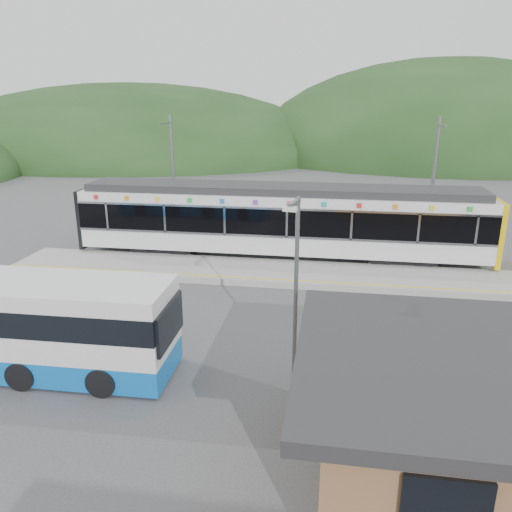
# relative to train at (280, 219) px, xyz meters

# --- Properties ---
(ground) EXTENTS (120.00, 120.00, 0.00)m
(ground) POSITION_rel_train_xyz_m (0.64, -6.00, -2.06)
(ground) COLOR #4C4C4F
(ground) RESTS_ON ground
(hills) EXTENTS (146.00, 149.00, 26.00)m
(hills) POSITION_rel_train_xyz_m (6.83, -0.71, -2.06)
(hills) COLOR #1E3D19
(hills) RESTS_ON ground
(platform) EXTENTS (26.00, 3.20, 0.30)m
(platform) POSITION_rel_train_xyz_m (0.64, -2.70, -1.91)
(platform) COLOR #9E9E99
(platform) RESTS_ON ground
(yellow_line) EXTENTS (26.00, 0.10, 0.01)m
(yellow_line) POSITION_rel_train_xyz_m (0.64, -4.00, -1.76)
(yellow_line) COLOR yellow
(yellow_line) RESTS_ON platform
(train) EXTENTS (20.44, 3.01, 3.74)m
(train) POSITION_rel_train_xyz_m (0.00, 0.00, 0.00)
(train) COLOR black
(train) RESTS_ON ground
(catenary_mast_west) EXTENTS (0.18, 1.80, 7.00)m
(catenary_mast_west) POSITION_rel_train_xyz_m (-6.36, 2.56, 1.58)
(catenary_mast_west) COLOR slate
(catenary_mast_west) RESTS_ON ground
(catenary_mast_east) EXTENTS (0.18, 1.80, 7.00)m
(catenary_mast_east) POSITION_rel_train_xyz_m (7.64, 2.56, 1.58)
(catenary_mast_east) COLOR slate
(catenary_mast_east) RESTS_ON ground
(bus) EXTENTS (10.49, 2.64, 2.85)m
(bus) POSITION_rel_train_xyz_m (-7.04, -12.10, -0.69)
(bus) COLOR blue
(bus) RESTS_ON ground
(lamp_post) EXTENTS (0.38, 0.98, 5.36)m
(lamp_post) POSITION_rel_train_xyz_m (1.71, -11.35, 1.15)
(lamp_post) COLOR slate
(lamp_post) RESTS_ON ground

